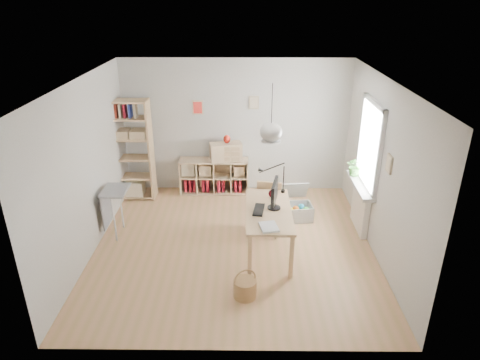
{
  "coord_description": "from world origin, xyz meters",
  "views": [
    {
      "loc": [
        0.16,
        -6.01,
        3.85
      ],
      "look_at": [
        0.1,
        0.3,
        1.05
      ],
      "focal_mm": 32.0,
      "sensor_mm": 36.0,
      "label": 1
    }
  ],
  "objects_px": {
    "storage_chest": "(296,208)",
    "cube_shelf": "(213,178)",
    "tall_bookshelf": "(131,146)",
    "drawer_chest": "(226,152)",
    "desk": "(269,215)",
    "chair": "(268,205)",
    "monitor": "(274,193)"
  },
  "relations": [
    {
      "from": "desk",
      "to": "cube_shelf",
      "type": "bearing_deg",
      "value": 114.61
    },
    {
      "from": "tall_bookshelf",
      "to": "storage_chest",
      "type": "height_order",
      "value": "tall_bookshelf"
    },
    {
      "from": "cube_shelf",
      "to": "storage_chest",
      "type": "distance_m",
      "value": 1.95
    },
    {
      "from": "desk",
      "to": "storage_chest",
      "type": "height_order",
      "value": "desk"
    },
    {
      "from": "storage_chest",
      "to": "tall_bookshelf",
      "type": "bearing_deg",
      "value": 158.59
    },
    {
      "from": "drawer_chest",
      "to": "monitor",
      "type": "bearing_deg",
      "value": -81.58
    },
    {
      "from": "tall_bookshelf",
      "to": "drawer_chest",
      "type": "bearing_deg",
      "value": 7.45
    },
    {
      "from": "tall_bookshelf",
      "to": "storage_chest",
      "type": "distance_m",
      "value": 3.39
    },
    {
      "from": "desk",
      "to": "tall_bookshelf",
      "type": "xyz_separation_m",
      "value": [
        -2.59,
        1.95,
        0.43
      ]
    },
    {
      "from": "storage_chest",
      "to": "cube_shelf",
      "type": "bearing_deg",
      "value": 138.46
    },
    {
      "from": "tall_bookshelf",
      "to": "desk",
      "type": "bearing_deg",
      "value": -37.01
    },
    {
      "from": "cube_shelf",
      "to": "chair",
      "type": "relative_size",
      "value": 1.6
    },
    {
      "from": "storage_chest",
      "to": "monitor",
      "type": "xyz_separation_m",
      "value": [
        -0.49,
        -1.07,
        0.81
      ]
    },
    {
      "from": "tall_bookshelf",
      "to": "drawer_chest",
      "type": "height_order",
      "value": "tall_bookshelf"
    },
    {
      "from": "desk",
      "to": "storage_chest",
      "type": "xyz_separation_m",
      "value": [
        0.58,
        1.12,
        -0.46
      ]
    },
    {
      "from": "storage_chest",
      "to": "drawer_chest",
      "type": "height_order",
      "value": "drawer_chest"
    },
    {
      "from": "tall_bookshelf",
      "to": "monitor",
      "type": "relative_size",
      "value": 3.87
    },
    {
      "from": "tall_bookshelf",
      "to": "drawer_chest",
      "type": "distance_m",
      "value": 1.86
    },
    {
      "from": "cube_shelf",
      "to": "chair",
      "type": "height_order",
      "value": "chair"
    },
    {
      "from": "cube_shelf",
      "to": "tall_bookshelf",
      "type": "bearing_deg",
      "value": -169.81
    },
    {
      "from": "chair",
      "to": "drawer_chest",
      "type": "relative_size",
      "value": 1.41
    },
    {
      "from": "drawer_chest",
      "to": "desk",
      "type": "bearing_deg",
      "value": -83.95
    },
    {
      "from": "drawer_chest",
      "to": "chair",
      "type": "bearing_deg",
      "value": -76.47
    },
    {
      "from": "desk",
      "to": "tall_bookshelf",
      "type": "relative_size",
      "value": 0.75
    },
    {
      "from": "tall_bookshelf",
      "to": "chair",
      "type": "xyz_separation_m",
      "value": [
        2.61,
        -1.32,
        -0.59
      ]
    },
    {
      "from": "chair",
      "to": "drawer_chest",
      "type": "height_order",
      "value": "drawer_chest"
    },
    {
      "from": "cube_shelf",
      "to": "storage_chest",
      "type": "xyz_separation_m",
      "value": [
        1.6,
        -1.11,
        -0.1
      ]
    },
    {
      "from": "desk",
      "to": "tall_bookshelf",
      "type": "bearing_deg",
      "value": 142.99
    },
    {
      "from": "tall_bookshelf",
      "to": "chair",
      "type": "distance_m",
      "value": 2.98
    },
    {
      "from": "chair",
      "to": "drawer_chest",
      "type": "distance_m",
      "value": 1.78
    },
    {
      "from": "desk",
      "to": "tall_bookshelf",
      "type": "height_order",
      "value": "tall_bookshelf"
    },
    {
      "from": "cube_shelf",
      "to": "tall_bookshelf",
      "type": "height_order",
      "value": "tall_bookshelf"
    }
  ]
}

